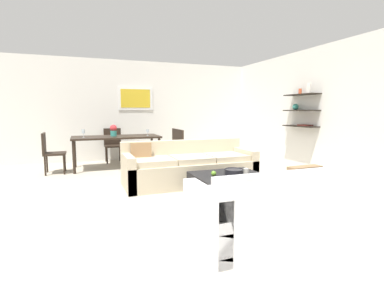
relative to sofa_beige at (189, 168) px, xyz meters
name	(u,v)px	position (x,y,z in m)	size (l,w,h in m)	color
ground_plane	(190,188)	(-0.10, -0.34, -0.29)	(18.00, 18.00, 0.00)	#BCB29E
back_wall_unit	(157,110)	(0.19, 3.19, 1.06)	(8.40, 0.09, 2.70)	silver
right_wall_shelf_unit	(307,110)	(2.93, 0.26, 1.06)	(0.34, 8.20, 2.70)	silver
sofa_beige	(189,168)	(0.00, 0.00, 0.00)	(2.39, 0.90, 0.78)	beige
loveseat_white	(266,212)	(-0.06, -2.51, 0.00)	(1.49, 0.90, 0.78)	white
coffee_table	(230,188)	(0.24, -1.18, -0.10)	(1.05, 0.99, 0.38)	black
decorative_bowl	(234,172)	(0.30, -1.17, 0.14)	(0.29, 0.29, 0.09)	black
candle_jar	(246,171)	(0.51, -1.16, 0.13)	(0.08, 0.08, 0.08)	silver
apple_on_coffee_table	(214,173)	(-0.02, -1.13, 0.13)	(0.08, 0.08, 0.08)	#669E2D
dining_table	(116,139)	(-1.08, 2.03, 0.39)	(1.99, 0.90, 0.75)	black
dining_chair_right_near	(176,145)	(0.32, 1.82, 0.21)	(0.44, 0.44, 0.88)	black
dining_chair_right_far	(171,143)	(0.32, 2.23, 0.21)	(0.44, 0.44, 0.88)	black
dining_chair_left_near	(50,150)	(-2.48, 1.82, 0.21)	(0.44, 0.44, 0.88)	black
dining_chair_head	(113,143)	(-1.08, 2.88, 0.21)	(0.44, 0.44, 0.88)	black
wine_glass_right_near	(148,131)	(-0.35, 1.91, 0.56)	(0.06, 0.06, 0.15)	silver
wine_glass_left_near	(83,132)	(-1.80, 1.91, 0.59)	(0.06, 0.06, 0.18)	silver
wine_glass_head	(114,130)	(-1.08, 2.41, 0.58)	(0.07, 0.07, 0.17)	silver
centerpiece_vase	(113,130)	(-1.14, 2.04, 0.60)	(0.16, 0.16, 0.27)	teal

